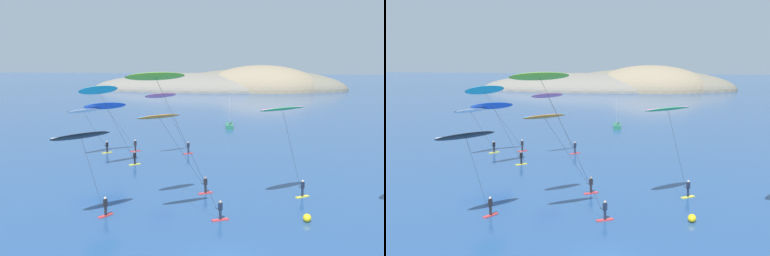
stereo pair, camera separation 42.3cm
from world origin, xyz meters
TOP-DOWN VIEW (x-y plane):
  - headland_island at (-8.69, 154.69)m, footprint 98.31×37.28m
  - sailboat_near at (-4.19, 60.03)m, footprint 1.82×5.95m
  - kitesurfer_orange at (-6.70, 12.93)m, footprint 6.66×6.20m
  - kitesurfer_white at (-21.37, 31.05)m, footprint 4.74×6.01m
  - kitesurfer_blue at (-19.09, 33.15)m, footprint 7.10×5.31m
  - kitesurfer_pink at (-10.88, 32.23)m, footprint 5.97×5.74m
  - kitesurfer_lime at (-5.24, 5.57)m, footprint 7.77×5.77m
  - kitesurfer_cyan at (-16.47, 23.62)m, footprint 5.93×7.15m
  - kitesurfer_black at (-12.13, 6.62)m, footprint 4.55×5.08m
  - kitesurfer_green at (4.27, 14.50)m, footprint 5.39×5.02m
  - marker_buoy at (6.20, 9.27)m, footprint 0.70×0.70m

SIDE VIEW (x-z plane):
  - headland_island at x=-8.69m, z-range -9.52..9.52m
  - marker_buoy at x=6.20m, z-range 0.00..0.70m
  - sailboat_near at x=-4.19m, z-range -2.21..3.49m
  - kitesurfer_white at x=-21.37m, z-range 2.44..9.09m
  - kitesurfer_blue at x=-19.09m, z-range 2.69..10.03m
  - kitesurfer_black at x=-12.13m, z-range 2.94..10.62m
  - kitesurfer_orange at x=-6.70m, z-range 3.19..11.67m
  - kitesurfer_pink at x=-10.88m, z-range 3.19..12.00m
  - kitesurfer_green at x=4.27m, z-range 3.65..12.81m
  - kitesurfer_cyan at x=-16.47m, z-range 3.92..14.21m
  - kitesurfer_lime at x=-5.24m, z-range 4.82..17.43m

